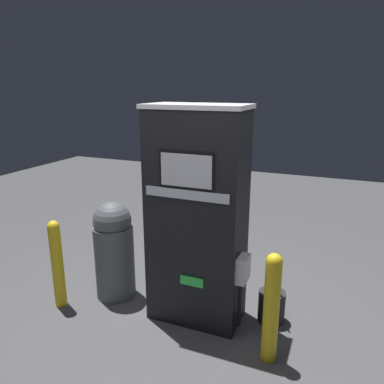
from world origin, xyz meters
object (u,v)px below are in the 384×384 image
safety_bollard (271,305)px  squeegee_bucket (272,306)px  trash_bin (114,249)px  safety_bollard_far (57,262)px  gas_pump (197,218)px

safety_bollard → squeegee_bucket: (-0.09, 0.55, -0.36)m
trash_bin → safety_bollard_far: size_ratio=1.14×
safety_bollard → trash_bin: bearing=168.4°
gas_pump → safety_bollard: size_ratio=2.15×
squeegee_bucket → trash_bin: bearing=-173.5°
gas_pump → trash_bin: bearing=179.0°
squeegee_bucket → gas_pump: bearing=-163.7°
gas_pump → safety_bollard_far: gas_pump is taller
gas_pump → safety_bollard: bearing=-23.4°
safety_bollard_far → squeegee_bucket: size_ratio=1.37×
squeegee_bucket → safety_bollard_far: bearing=-164.4°
gas_pump → trash_bin: gas_pump is taller
trash_bin → squeegee_bucket: size_ratio=1.56×
trash_bin → squeegee_bucket: 1.74m
gas_pump → safety_bollard_far: 1.56m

